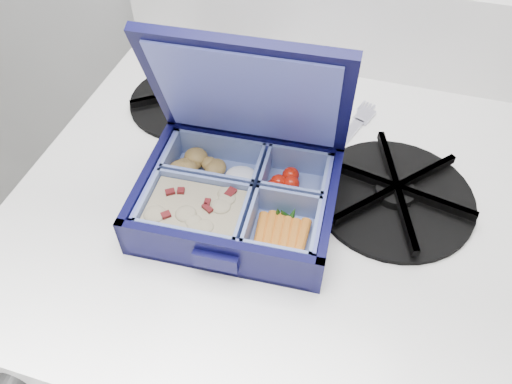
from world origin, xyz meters
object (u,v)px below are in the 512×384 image
(stove, at_px, (269,340))
(bento_box, at_px, (238,199))
(fork, at_px, (333,152))
(burner_grate, at_px, (395,191))

(stove, bearing_deg, bento_box, -113.49)
(stove, relative_size, fork, 4.78)
(fork, bearing_deg, stove, -114.01)
(bento_box, distance_m, burner_grate, 0.18)
(stove, relative_size, bento_box, 4.18)
(stove, xyz_separation_m, bento_box, (-0.03, -0.06, 0.47))
(burner_grate, height_order, fork, burner_grate)
(stove, distance_m, bento_box, 0.47)
(stove, height_order, burner_grate, burner_grate)
(bento_box, distance_m, fork, 0.15)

